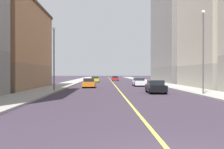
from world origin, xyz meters
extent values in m
cube|color=#9E9B93|center=(8.90, 49.00, 0.07)|extent=(3.68, 168.00, 0.15)
cube|color=#9E9B93|center=(-8.90, 49.00, 0.07)|extent=(3.68, 168.00, 0.15)
cube|color=#E5D14C|center=(0.00, 49.00, 0.01)|extent=(0.16, 154.00, 0.01)
cube|color=slate|center=(15.84, 57.30, 1.70)|extent=(10.21, 24.02, 3.40)
cube|color=gray|center=(15.84, 57.30, 13.37)|extent=(10.21, 24.02, 19.93)
cube|color=#8F6B4F|center=(-15.84, 31.65, 1.63)|extent=(10.21, 19.43, 3.25)
cube|color=#A8754C|center=(-15.84, 31.65, 7.21)|extent=(10.21, 19.43, 7.92)
cube|color=#4B3422|center=(-15.84, 31.65, 11.38)|extent=(10.51, 19.73, 0.40)
cylinder|color=#4C4C51|center=(7.66, 20.04, 3.97)|extent=(0.14, 0.14, 7.64)
sphere|color=#EAEACC|center=(7.66, 20.04, 7.94)|extent=(0.36, 0.36, 0.36)
cylinder|color=#4C4C51|center=(-7.66, 26.31, 3.64)|extent=(0.14, 0.14, 6.98)
sphere|color=#EAEACC|center=(-7.66, 26.31, 7.28)|extent=(0.36, 0.36, 0.36)
cube|color=orange|center=(-4.07, 34.58, 0.54)|extent=(1.85, 4.60, 0.64)
cube|color=black|center=(-4.07, 34.69, 1.10)|extent=(1.59, 2.24, 0.49)
cylinder|color=black|center=(-4.89, 35.98, 0.32)|extent=(0.23, 0.64, 0.64)
cylinder|color=black|center=(-3.31, 36.01, 0.32)|extent=(0.23, 0.64, 0.64)
cylinder|color=black|center=(-4.83, 33.15, 0.32)|extent=(0.23, 0.64, 0.64)
cylinder|color=black|center=(-3.24, 33.19, 0.32)|extent=(0.23, 0.64, 0.64)
cube|color=white|center=(3.76, 38.41, 0.56)|extent=(1.78, 4.22, 0.68)
cube|color=black|center=(3.76, 38.58, 1.11)|extent=(1.55, 2.18, 0.43)
cylinder|color=black|center=(2.96, 39.70, 0.32)|extent=(0.23, 0.64, 0.64)
cylinder|color=black|center=(4.52, 39.72, 0.32)|extent=(0.23, 0.64, 0.64)
cylinder|color=black|center=(3.00, 37.10, 0.32)|extent=(0.23, 0.64, 0.64)
cylinder|color=black|center=(4.56, 37.12, 0.32)|extent=(0.23, 0.64, 0.64)
cube|color=black|center=(3.62, 22.87, 0.55)|extent=(1.80, 4.02, 0.66)
cube|color=black|center=(3.62, 22.94, 1.13)|extent=(1.56, 2.05, 0.50)
cylinder|color=black|center=(2.85, 24.12, 0.32)|extent=(0.23, 0.64, 0.64)
cylinder|color=black|center=(4.42, 24.10, 0.32)|extent=(0.23, 0.64, 0.64)
cylinder|color=black|center=(2.81, 21.65, 0.32)|extent=(0.23, 0.64, 0.64)
cylinder|color=black|center=(4.38, 21.62, 0.32)|extent=(0.23, 0.64, 0.64)
cube|color=gold|center=(-3.99, 58.61, 0.54)|extent=(1.93, 3.97, 0.63)
cube|color=black|center=(-3.98, 58.54, 1.07)|extent=(1.65, 1.83, 0.43)
cylinder|color=black|center=(-4.85, 59.80, 0.32)|extent=(0.24, 0.65, 0.64)
cylinder|color=black|center=(-3.20, 59.85, 0.32)|extent=(0.24, 0.65, 0.64)
cylinder|color=black|center=(-4.78, 57.38, 0.32)|extent=(0.24, 0.65, 0.64)
cylinder|color=black|center=(-3.12, 57.43, 0.32)|extent=(0.24, 0.65, 0.64)
cube|color=red|center=(1.09, 69.55, 0.50)|extent=(1.79, 4.46, 0.56)
cube|color=black|center=(1.09, 69.69, 1.03)|extent=(1.55, 1.97, 0.50)
cylinder|color=black|center=(0.33, 70.94, 0.32)|extent=(0.23, 0.64, 0.64)
cylinder|color=black|center=(1.90, 70.92, 0.32)|extent=(0.23, 0.64, 0.64)
cylinder|color=black|center=(0.29, 68.19, 0.32)|extent=(0.23, 0.64, 0.64)
cylinder|color=black|center=(1.86, 68.17, 0.32)|extent=(0.23, 0.64, 0.64)
camera|label=1|loc=(-1.76, -6.46, 2.15)|focal=44.96mm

